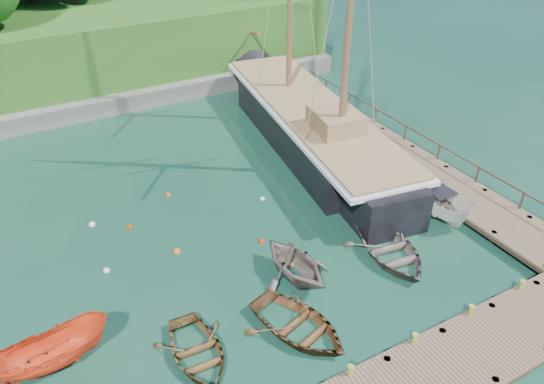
{
  "coord_description": "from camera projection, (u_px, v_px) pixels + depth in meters",
  "views": [
    {
      "loc": [
        -9.5,
        -14.47,
        16.44
      ],
      "look_at": [
        1.39,
        4.86,
        2.0
      ],
      "focal_mm": 35.0,
      "sensor_mm": 36.0,
      "label": 1
    }
  ],
  "objects": [
    {
      "name": "ground",
      "position": [
        299.0,
        290.0,
        23.44
      ],
      "size": [
        160.0,
        160.0,
        0.0
      ],
      "primitive_type": "plane",
      "color": "#133425",
      "rests_on": "ground"
    },
    {
      "name": "dock_near",
      "position": [
        440.0,
        372.0,
        19.28
      ],
      "size": [
        20.0,
        3.2,
        1.1
      ],
      "color": "#443226",
      "rests_on": "ground"
    },
    {
      "name": "dock_east",
      "position": [
        396.0,
        153.0,
        33.05
      ],
      "size": [
        3.2,
        24.0,
        1.1
      ],
      "color": "#443226",
      "rests_on": "ground"
    },
    {
      "name": "bollard_2",
      "position": [
        412.0,
        353.0,
        20.54
      ],
      "size": [
        0.26,
        0.26,
        0.45
      ],
      "primitive_type": "cylinder",
      "color": "olive",
      "rests_on": "ground"
    },
    {
      "name": "bollard_3",
      "position": [
        467.0,
        324.0,
        21.78
      ],
      "size": [
        0.26,
        0.26,
        0.45
      ],
      "primitive_type": "cylinder",
      "color": "olive",
      "rests_on": "ground"
    },
    {
      "name": "bollard_4",
      "position": [
        517.0,
        299.0,
        23.01
      ],
      "size": [
        0.26,
        0.26,
        0.45
      ],
      "primitive_type": "cylinder",
      "color": "olive",
      "rests_on": "ground"
    },
    {
      "name": "rowboat_0",
      "position": [
        198.0,
        358.0,
        20.35
      ],
      "size": [
        3.02,
        4.09,
        0.82
      ],
      "primitive_type": "imported",
      "rotation": [
        0.0,
        0.0,
        -0.05
      ],
      "color": "brown",
      "rests_on": "ground"
    },
    {
      "name": "rowboat_1",
      "position": [
        294.0,
        277.0,
        24.17
      ],
      "size": [
        3.79,
        4.26,
        2.05
      ],
      "primitive_type": "imported",
      "rotation": [
        0.0,
        0.0,
        0.12
      ],
      "color": "#675C54",
      "rests_on": "ground"
    },
    {
      "name": "rowboat_2",
      "position": [
        298.0,
        332.0,
        21.42
      ],
      "size": [
        4.45,
        5.27,
        0.93
      ],
      "primitive_type": "imported",
      "rotation": [
        0.0,
        0.0,
        0.31
      ],
      "color": "#57351C",
      "rests_on": "ground"
    },
    {
      "name": "rowboat_3",
      "position": [
        390.0,
        257.0,
        25.36
      ],
      "size": [
        4.08,
        5.24,
        0.99
      ],
      "primitive_type": "imported",
      "rotation": [
        0.0,
        0.0,
        -0.14
      ],
      "color": "#575049",
      "rests_on": "ground"
    },
    {
      "name": "motorboat_orange",
      "position": [
        57.0,
        365.0,
        20.06
      ],
      "size": [
        4.44,
        1.91,
        1.68
      ],
      "primitive_type": "imported",
      "rotation": [
        0.0,
        0.0,
        1.64
      ],
      "color": "#EB431B",
      "rests_on": "ground"
    },
    {
      "name": "cabin_boat_white",
      "position": [
        434.0,
        213.0,
        28.44
      ],
      "size": [
        2.54,
        5.21,
        1.93
      ],
      "primitive_type": "imported",
      "rotation": [
        0.0,
        0.0,
        -0.13
      ],
      "color": "silver",
      "rests_on": "ground"
    },
    {
      "name": "schooner",
      "position": [
        311.0,
        129.0,
        34.29
      ],
      "size": [
        8.1,
        27.69,
        20.4
      ],
      "rotation": [
        0.0,
        0.0,
        -0.15
      ],
      "color": "black",
      "rests_on": "ground"
    },
    {
      "name": "mooring_buoy_0",
      "position": [
        107.0,
        271.0,
        24.51
      ],
      "size": [
        0.31,
        0.31,
        0.31
      ],
      "primitive_type": "sphere",
      "color": "white",
      "rests_on": "ground"
    },
    {
      "name": "mooring_buoy_1",
      "position": [
        177.0,
        252.0,
        25.67
      ],
      "size": [
        0.37,
        0.37,
        0.37
      ],
      "primitive_type": "sphere",
      "color": "#EA5B15",
      "rests_on": "ground"
    },
    {
      "name": "mooring_buoy_2",
      "position": [
        262.0,
        242.0,
        26.34
      ],
      "size": [
        0.3,
        0.3,
        0.3
      ],
      "primitive_type": "sphere",
      "color": "red",
      "rests_on": "ground"
    },
    {
      "name": "mooring_buoy_3",
      "position": [
        263.0,
        199.0,
        29.51
      ],
      "size": [
        0.28,
        0.28,
        0.28
      ],
      "primitive_type": "sphere",
      "color": "white",
      "rests_on": "ground"
    },
    {
      "name": "mooring_buoy_4",
      "position": [
        130.0,
        228.0,
        27.3
      ],
      "size": [
        0.31,
        0.31,
        0.31
      ],
      "primitive_type": "sphere",
      "color": "red",
      "rests_on": "ground"
    },
    {
      "name": "mooring_buoy_5",
      "position": [
        168.0,
        196.0,
        29.83
      ],
      "size": [
        0.3,
        0.3,
        0.3
      ],
      "primitive_type": "sphere",
      "color": "red",
      "rests_on": "ground"
    },
    {
      "name": "mooring_buoy_6",
      "position": [
        92.0,
        225.0,
        27.49
      ],
      "size": [
        0.36,
        0.36,
        0.36
      ],
      "primitive_type": "sphere",
      "color": "silver",
      "rests_on": "ground"
    },
    {
      "name": "mooring_buoy_7",
      "position": [
        293.0,
        264.0,
        24.91
      ],
      "size": [
        0.3,
        0.3,
        0.3
      ],
      "primitive_type": "sphere",
      "color": "orange",
      "rests_on": "ground"
    }
  ]
}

